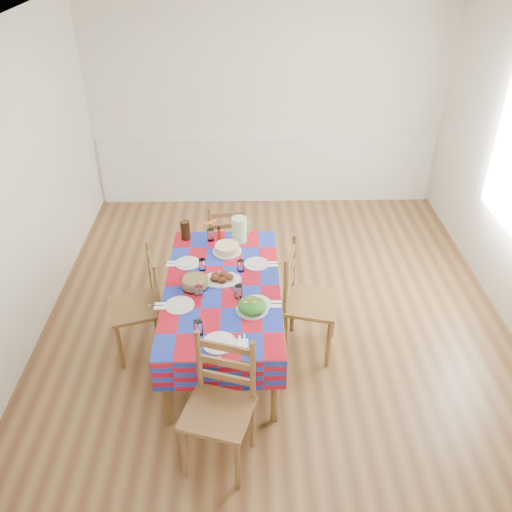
{
  "coord_description": "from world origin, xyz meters",
  "views": [
    {
      "loc": [
        -0.27,
        -4.23,
        3.43
      ],
      "look_at": [
        -0.19,
        -0.3,
        0.88
      ],
      "focal_mm": 38.0,
      "sensor_mm": 36.0,
      "label": 1
    }
  ],
  "objects": [
    {
      "name": "chair_right",
      "position": [
        0.24,
        -0.49,
        0.52
      ],
      "size": [
        0.55,
        0.56,
        1.06
      ],
      "rotation": [
        0.0,
        0.0,
        1.32
      ],
      "color": "brown",
      "rests_on": "room"
    },
    {
      "name": "setting_left_far",
      "position": [
        -0.76,
        -0.19,
        0.74
      ],
      "size": [
        0.41,
        0.24,
        0.11
      ],
      "rotation": [
        0.0,
        0.0,
        1.57
      ],
      "color": "silver",
      "rests_on": "dining_table"
    },
    {
      "name": "wainscot",
      "position": [
        0.0,
        2.48,
        0.49
      ],
      "size": [
        4.41,
        0.06,
        0.92
      ],
      "color": "white",
      "rests_on": "room"
    },
    {
      "name": "cake",
      "position": [
        -0.46,
        0.04,
        0.75
      ],
      "size": [
        0.27,
        0.27,
        0.07
      ],
      "color": "silver",
      "rests_on": "dining_table"
    },
    {
      "name": "hot_sauce",
      "position": [
        -0.54,
        0.27,
        0.79
      ],
      "size": [
        0.03,
        0.03,
        0.14
      ],
      "primitive_type": "cylinder",
      "color": "red",
      "rests_on": "dining_table"
    },
    {
      "name": "room",
      "position": [
        0.0,
        0.0,
        1.35
      ],
      "size": [
        4.58,
        5.08,
        2.78
      ],
      "color": "brown",
      "rests_on": "ground"
    },
    {
      "name": "salad_platter",
      "position": [
        -0.24,
        -0.84,
        0.76
      ],
      "size": [
        0.26,
        0.26,
        0.11
      ],
      "color": "silver",
      "rests_on": "dining_table"
    },
    {
      "name": "tea_pitcher",
      "position": [
        -0.86,
        0.29,
        0.81
      ],
      "size": [
        0.09,
        0.09,
        0.19
      ],
      "primitive_type": "cylinder",
      "color": "black",
      "rests_on": "dining_table"
    },
    {
      "name": "chair_left",
      "position": [
        -1.21,
        -0.48,
        0.5
      ],
      "size": [
        0.54,
        0.55,
        1.01
      ],
      "rotation": [
        0.0,
        0.0,
        -1.28
      ],
      "color": "brown",
      "rests_on": "room"
    },
    {
      "name": "flower_vase",
      "position": [
        -0.62,
        0.25,
        0.81
      ],
      "size": [
        0.14,
        0.11,
        0.22
      ],
      "color": "white",
      "rests_on": "dining_table"
    },
    {
      "name": "chair_near",
      "position": [
        -0.47,
        -1.65,
        0.51
      ],
      "size": [
        0.56,
        0.55,
        1.03
      ],
      "rotation": [
        0.0,
        0.0,
        -0.3
      ],
      "color": "brown",
      "rests_on": "room"
    },
    {
      "name": "serving_utensils",
      "position": [
        -0.35,
        -0.58,
        0.72
      ],
      "size": [
        0.13,
        0.28,
        0.01
      ],
      "color": "black",
      "rests_on": "dining_table"
    },
    {
      "name": "setting_left_near",
      "position": [
        -0.77,
        -0.73,
        0.74
      ],
      "size": [
        0.44,
        0.26,
        0.11
      ],
      "rotation": [
        0.0,
        0.0,
        1.57
      ],
      "color": "silver",
      "rests_on": "dining_table"
    },
    {
      "name": "setting_right_far",
      "position": [
        -0.23,
        -0.21,
        0.74
      ],
      "size": [
        0.42,
        0.24,
        0.11
      ],
      "rotation": [
        0.0,
        0.0,
        -1.57
      ],
      "color": "silver",
      "rests_on": "dining_table"
    },
    {
      "name": "setting_near_head",
      "position": [
        -0.53,
        -1.18,
        0.74
      ],
      "size": [
        0.41,
        0.27,
        0.12
      ],
      "color": "silver",
      "rests_on": "dining_table"
    },
    {
      "name": "setting_right_near",
      "position": [
        -0.24,
        -0.72,
        0.74
      ],
      "size": [
        0.44,
        0.26,
        0.11
      ],
      "rotation": [
        0.0,
        0.0,
        -1.57
      ],
      "color": "silver",
      "rests_on": "dining_table"
    },
    {
      "name": "name_card",
      "position": [
        -0.5,
        -1.39,
        0.72
      ],
      "size": [
        0.07,
        0.02,
        0.02
      ],
      "primitive_type": "cube",
      "color": "silver",
      "rests_on": "dining_table"
    },
    {
      "name": "pasta_bowl",
      "position": [
        -0.72,
        -0.5,
        0.76
      ],
      "size": [
        0.23,
        0.23,
        0.08
      ],
      "color": "white",
      "rests_on": "dining_table"
    },
    {
      "name": "dining_table",
      "position": [
        -0.48,
        -0.5,
        0.64
      ],
      "size": [
        0.99,
        1.83,
        0.71
      ],
      "color": "brown",
      "rests_on": "room"
    },
    {
      "name": "green_pitcher",
      "position": [
        -0.34,
        0.24,
        0.84
      ],
      "size": [
        0.15,
        0.15,
        0.25
      ],
      "primitive_type": "cylinder",
      "color": "#B3DE9C",
      "rests_on": "dining_table"
    },
    {
      "name": "chair_far",
      "position": [
        -0.48,
        0.66,
        0.46
      ],
      "size": [
        0.46,
        0.44,
        0.93
      ],
      "rotation": [
        0.0,
        0.0,
        3.27
      ],
      "color": "brown",
      "rests_on": "room"
    },
    {
      "name": "meat_platter",
      "position": [
        -0.49,
        -0.42,
        0.74
      ],
      "size": [
        0.34,
        0.24,
        0.07
      ],
      "color": "silver",
      "rests_on": "dining_table"
    }
  ]
}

